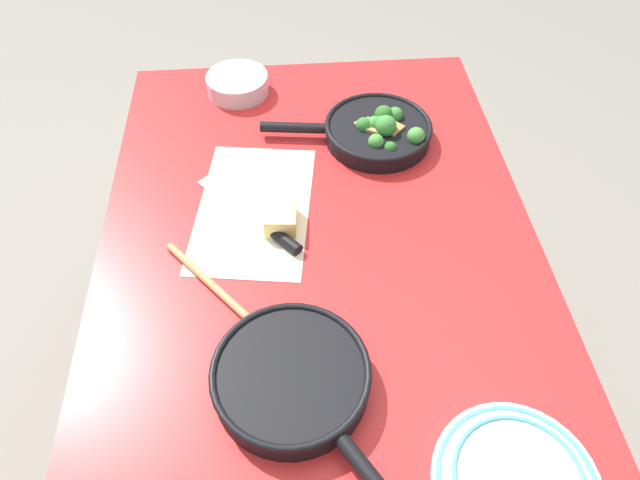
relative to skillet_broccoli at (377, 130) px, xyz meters
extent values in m
plane|color=slate|center=(0.31, -0.15, -0.78)|extent=(14.00, 14.00, 0.00)
cube|color=red|center=(0.31, -0.15, -0.04)|extent=(1.26, 0.85, 0.03)
cylinder|color=#BCBCC1|center=(-0.26, -0.52, -0.42)|extent=(0.05, 0.05, 0.72)
cylinder|color=#BCBCC1|center=(-0.26, 0.21, -0.42)|extent=(0.05, 0.05, 0.72)
cylinder|color=black|center=(0.00, 0.00, -0.01)|extent=(0.24, 0.24, 0.04)
torus|color=black|center=(0.00, 0.00, 0.01)|extent=(0.24, 0.24, 0.01)
cylinder|color=black|center=(-0.03, -0.19, 0.00)|extent=(0.04, 0.15, 0.02)
cylinder|color=#245B1C|center=(-0.01, 0.01, -0.01)|extent=(0.01, 0.01, 0.02)
sphere|color=#2D6B28|center=(-0.01, 0.01, 0.01)|extent=(0.03, 0.03, 0.03)
cylinder|color=#357027|center=(0.06, -0.01, -0.01)|extent=(0.01, 0.01, 0.02)
sphere|color=#428438|center=(0.06, -0.01, 0.01)|extent=(0.03, 0.03, 0.03)
cylinder|color=#357027|center=(0.05, 0.08, -0.01)|extent=(0.01, 0.01, 0.02)
sphere|color=#428438|center=(0.05, 0.08, 0.02)|extent=(0.04, 0.04, 0.04)
cylinder|color=#2C6823|center=(0.02, 0.01, 0.00)|extent=(0.02, 0.02, 0.03)
sphere|color=#387A33|center=(0.02, 0.01, 0.03)|extent=(0.05, 0.05, 0.05)
cylinder|color=#205218|center=(-0.03, 0.02, -0.01)|extent=(0.01, 0.01, 0.02)
sphere|color=#286023|center=(-0.03, 0.02, 0.02)|extent=(0.04, 0.04, 0.04)
cylinder|color=#245B1C|center=(0.00, -0.03, -0.01)|extent=(0.01, 0.01, 0.02)
sphere|color=#2D6B28|center=(0.00, -0.03, 0.02)|extent=(0.04, 0.04, 0.04)
cylinder|color=#2C6823|center=(0.00, -0.02, -0.01)|extent=(0.01, 0.01, 0.02)
sphere|color=#387A33|center=(0.00, -0.02, 0.01)|extent=(0.03, 0.03, 0.03)
cylinder|color=#2C6823|center=(-0.03, 0.04, -0.01)|extent=(0.01, 0.01, 0.02)
sphere|color=#387A33|center=(-0.03, 0.04, 0.02)|extent=(0.04, 0.04, 0.04)
cylinder|color=#205218|center=(0.07, 0.02, -0.01)|extent=(0.01, 0.01, 0.02)
sphere|color=#286023|center=(0.07, 0.02, 0.01)|extent=(0.03, 0.03, 0.03)
cylinder|color=#2C6823|center=(0.00, -0.01, -0.01)|extent=(0.01, 0.01, 0.02)
sphere|color=#387A33|center=(0.00, -0.01, 0.02)|extent=(0.04, 0.04, 0.04)
cube|color=#AD7F4C|center=(0.01, -0.01, 0.00)|extent=(0.05, 0.05, 0.04)
cube|color=olive|center=(0.02, 0.01, 0.00)|extent=(0.04, 0.04, 0.03)
cube|color=#9E703D|center=(-0.04, 0.03, 0.00)|extent=(0.04, 0.04, 0.03)
cube|color=#9E703D|center=(0.02, 0.03, 0.00)|extent=(0.05, 0.05, 0.03)
cube|color=#AD7F4C|center=(-0.01, -0.03, 0.00)|extent=(0.04, 0.05, 0.03)
cylinder|color=black|center=(0.59, -0.22, 0.00)|extent=(0.25, 0.25, 0.04)
torus|color=black|center=(0.59, -0.22, 0.02)|extent=(0.25, 0.25, 0.01)
cylinder|color=black|center=(0.75, -0.12, 0.01)|extent=(0.13, 0.10, 0.02)
cylinder|color=#EAD170|center=(0.59, -0.22, -0.01)|extent=(0.20, 0.20, 0.02)
cylinder|color=#A87A4C|center=(0.42, -0.33, -0.02)|extent=(0.26, 0.23, 0.02)
ellipsoid|color=#A87A4C|center=(0.56, -0.21, -0.02)|extent=(0.07, 0.07, 0.02)
cube|color=beige|center=(0.20, -0.28, -0.03)|extent=(0.40, 0.28, 0.00)
cube|color=silver|center=(0.18, -0.32, -0.02)|extent=(0.17, 0.16, 0.01)
cylinder|color=black|center=(0.29, -0.22, -0.01)|extent=(0.08, 0.07, 0.02)
cube|color=#EFD67A|center=(0.25, -0.23, 0.00)|extent=(0.08, 0.07, 0.05)
torus|color=#4C9EB7|center=(0.77, 0.09, 0.00)|extent=(0.19, 0.19, 0.01)
cylinder|color=#B7B7BC|center=(-0.21, -0.32, 0.00)|extent=(0.15, 0.15, 0.05)
camera|label=1|loc=(1.01, -0.21, 0.81)|focal=32.00mm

